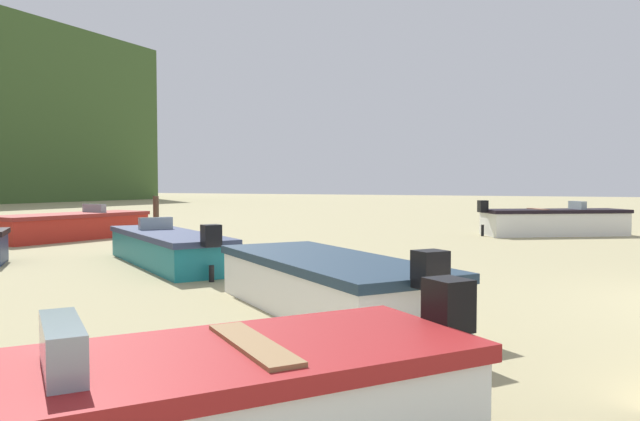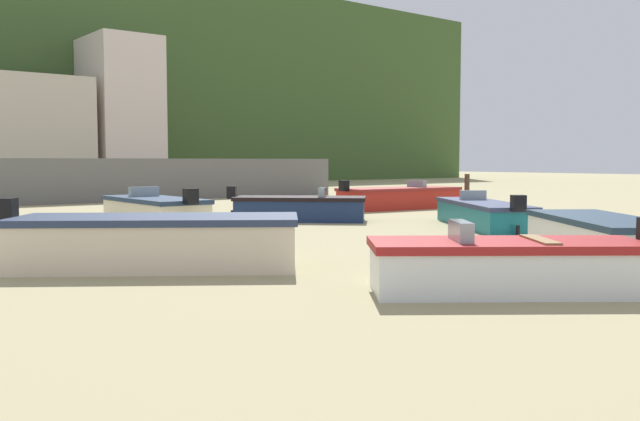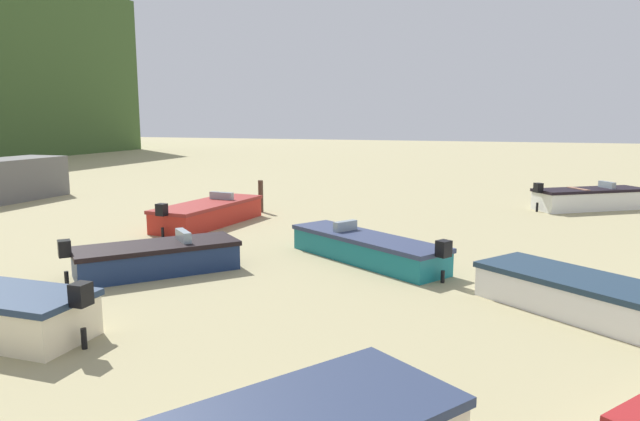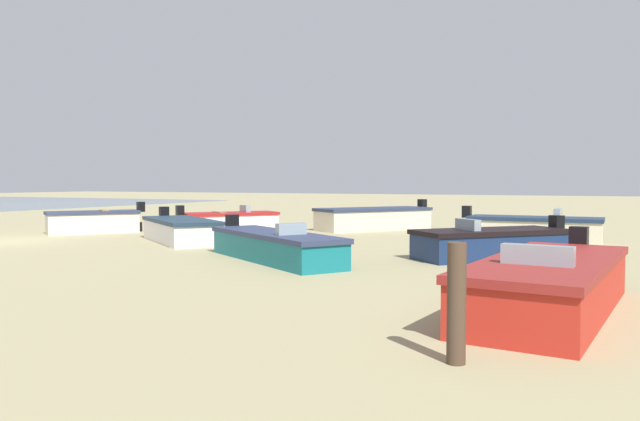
{
  "view_description": "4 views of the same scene",
  "coord_description": "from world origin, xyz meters",
  "px_view_note": "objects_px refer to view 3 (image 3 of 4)",
  "views": [
    {
      "loc": [
        -10.18,
        2.15,
        1.79
      ],
      "look_at": [
        3.17,
        8.6,
        1.13
      ],
      "focal_mm": 33.65,
      "sensor_mm": 36.0,
      "label": 1
    },
    {
      "loc": [
        -15.37,
        -1.5,
        1.88
      ],
      "look_at": [
        -4.72,
        12.08,
        0.63
      ],
      "focal_mm": 38.59,
      "sensor_mm": 36.0,
      "label": 2
    },
    {
      "loc": [
        -14.95,
        7.3,
        4.0
      ],
      "look_at": [
        3.2,
        13.26,
        0.85
      ],
      "focal_mm": 32.17,
      "sensor_mm": 36.0,
      "label": 3
    },
    {
      "loc": [
        13.58,
        18.65,
        2.0
      ],
      "look_at": [
        -2.35,
        10.97,
        1.17
      ],
      "focal_mm": 34.35,
      "sensor_mm": 36.0,
      "label": 4
    }
  ],
  "objects_px": {
    "boat_navy_4": "(157,258)",
    "boat_white_6": "(589,199)",
    "mooring_post_near_water": "(261,196)",
    "boat_red_1": "(209,213)",
    "boat_teal_3": "(366,248)",
    "boat_white_8": "(585,296)"
  },
  "relations": [
    {
      "from": "boat_navy_4",
      "to": "boat_white_6",
      "type": "height_order",
      "value": "boat_white_6"
    },
    {
      "from": "boat_white_6",
      "to": "mooring_post_near_water",
      "type": "relative_size",
      "value": 3.7
    },
    {
      "from": "boat_red_1",
      "to": "boat_teal_3",
      "type": "distance_m",
      "value": 7.71
    },
    {
      "from": "boat_teal_3",
      "to": "boat_white_8",
      "type": "distance_m",
      "value": 5.97
    },
    {
      "from": "boat_red_1",
      "to": "boat_navy_4",
      "type": "bearing_deg",
      "value": -66.38
    },
    {
      "from": "boat_red_1",
      "to": "boat_white_6",
      "type": "height_order",
      "value": "boat_white_6"
    },
    {
      "from": "boat_red_1",
      "to": "boat_teal_3",
      "type": "bearing_deg",
      "value": -21.05
    },
    {
      "from": "boat_white_8",
      "to": "boat_teal_3",
      "type": "bearing_deg",
      "value": 97.86
    },
    {
      "from": "boat_navy_4",
      "to": "boat_white_6",
      "type": "bearing_deg",
      "value": 94.12
    },
    {
      "from": "boat_teal_3",
      "to": "boat_navy_4",
      "type": "xyz_separation_m",
      "value": [
        -2.85,
        4.85,
        0.02
      ]
    },
    {
      "from": "boat_red_1",
      "to": "boat_teal_3",
      "type": "relative_size",
      "value": 1.06
    },
    {
      "from": "boat_navy_4",
      "to": "boat_white_8",
      "type": "distance_m",
      "value": 10.09
    },
    {
      "from": "boat_white_6",
      "to": "mooring_post_near_water",
      "type": "height_order",
      "value": "mooring_post_near_water"
    },
    {
      "from": "boat_navy_4",
      "to": "mooring_post_near_water",
      "type": "relative_size",
      "value": 2.99
    },
    {
      "from": "boat_navy_4",
      "to": "boat_teal_3",
      "type": "bearing_deg",
      "value": 73.64
    },
    {
      "from": "boat_navy_4",
      "to": "boat_white_8",
      "type": "relative_size",
      "value": 0.89
    },
    {
      "from": "boat_red_1",
      "to": "boat_teal_3",
      "type": "xyz_separation_m",
      "value": [
        -3.5,
        -6.87,
        -0.05
      ]
    },
    {
      "from": "boat_teal_3",
      "to": "boat_white_8",
      "type": "bearing_deg",
      "value": -85.58
    },
    {
      "from": "boat_teal_3",
      "to": "boat_navy_4",
      "type": "relative_size",
      "value": 1.26
    },
    {
      "from": "boat_red_1",
      "to": "boat_white_6",
      "type": "distance_m",
      "value": 16.22
    },
    {
      "from": "boat_teal_3",
      "to": "boat_white_6",
      "type": "height_order",
      "value": "boat_white_6"
    },
    {
      "from": "boat_red_1",
      "to": "boat_white_8",
      "type": "bearing_deg",
      "value": -21.76
    }
  ]
}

